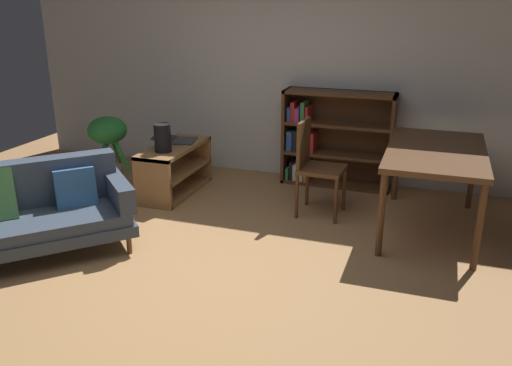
{
  "coord_description": "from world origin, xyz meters",
  "views": [
    {
      "loc": [
        1.66,
        -3.37,
        2.08
      ],
      "look_at": [
        0.27,
        0.66,
        0.58
      ],
      "focal_mm": 37.34,
      "sensor_mm": 36.0,
      "label": 1
    }
  ],
  "objects_px": {
    "fabric_couch": "(16,213)",
    "media_console": "(175,169)",
    "dining_table": "(436,157)",
    "dining_chair_near": "(315,163)",
    "open_laptop": "(177,140)",
    "potted_floor_plant": "(108,141)",
    "bookshelf": "(331,139)",
    "desk_speaker": "(163,138)"
  },
  "relations": [
    {
      "from": "fabric_couch",
      "to": "open_laptop",
      "type": "xyz_separation_m",
      "value": [
        0.49,
        1.98,
        0.17
      ]
    },
    {
      "from": "open_laptop",
      "to": "potted_floor_plant",
      "type": "xyz_separation_m",
      "value": [
        -0.73,
        -0.24,
        -0.02
      ]
    },
    {
      "from": "dining_table",
      "to": "dining_chair_near",
      "type": "xyz_separation_m",
      "value": [
        -1.12,
        0.04,
        -0.18
      ]
    },
    {
      "from": "fabric_couch",
      "to": "open_laptop",
      "type": "distance_m",
      "value": 2.05
    },
    {
      "from": "fabric_couch",
      "to": "media_console",
      "type": "xyz_separation_m",
      "value": [
        0.54,
        1.8,
        -0.11
      ]
    },
    {
      "from": "fabric_couch",
      "to": "dining_chair_near",
      "type": "bearing_deg",
      "value": 38.8
    },
    {
      "from": "dining_table",
      "to": "desk_speaker",
      "type": "bearing_deg",
      "value": -177.57
    },
    {
      "from": "open_laptop",
      "to": "dining_table",
      "type": "distance_m",
      "value": 2.78
    },
    {
      "from": "desk_speaker",
      "to": "potted_floor_plant",
      "type": "height_order",
      "value": "desk_speaker"
    },
    {
      "from": "desk_speaker",
      "to": "potted_floor_plant",
      "type": "xyz_separation_m",
      "value": [
        -0.79,
        0.18,
        -0.15
      ]
    },
    {
      "from": "fabric_couch",
      "to": "desk_speaker",
      "type": "bearing_deg",
      "value": 70.75
    },
    {
      "from": "potted_floor_plant",
      "to": "media_console",
      "type": "bearing_deg",
      "value": 4.4
    },
    {
      "from": "media_console",
      "to": "dining_chair_near",
      "type": "xyz_separation_m",
      "value": [
        1.59,
        -0.09,
        0.26
      ]
    },
    {
      "from": "desk_speaker",
      "to": "dining_chair_near",
      "type": "relative_size",
      "value": 0.31
    },
    {
      "from": "dining_table",
      "to": "dining_chair_near",
      "type": "relative_size",
      "value": 1.58
    },
    {
      "from": "bookshelf",
      "to": "dining_chair_near",
      "type": "bearing_deg",
      "value": -87.79
    },
    {
      "from": "media_console",
      "to": "dining_table",
      "type": "height_order",
      "value": "dining_table"
    },
    {
      "from": "media_console",
      "to": "potted_floor_plant",
      "type": "relative_size",
      "value": 1.28
    },
    {
      "from": "desk_speaker",
      "to": "dining_table",
      "type": "bearing_deg",
      "value": 2.43
    },
    {
      "from": "potted_floor_plant",
      "to": "fabric_couch",
      "type": "bearing_deg",
      "value": -81.86
    },
    {
      "from": "open_laptop",
      "to": "dining_table",
      "type": "bearing_deg",
      "value": -6.41
    },
    {
      "from": "open_laptop",
      "to": "bookshelf",
      "type": "relative_size",
      "value": 0.42
    },
    {
      "from": "dining_table",
      "to": "bookshelf",
      "type": "xyz_separation_m",
      "value": [
        -1.15,
        1.01,
        -0.18
      ]
    },
    {
      "from": "potted_floor_plant",
      "to": "bookshelf",
      "type": "bearing_deg",
      "value": 21.92
    },
    {
      "from": "fabric_couch",
      "to": "desk_speaker",
      "type": "relative_size",
      "value": 6.16
    },
    {
      "from": "desk_speaker",
      "to": "dining_chair_near",
      "type": "xyz_separation_m",
      "value": [
        1.58,
        0.15,
        -0.15
      ]
    },
    {
      "from": "desk_speaker",
      "to": "potted_floor_plant",
      "type": "relative_size",
      "value": 0.36
    },
    {
      "from": "media_console",
      "to": "dining_table",
      "type": "bearing_deg",
      "value": -2.66
    },
    {
      "from": "potted_floor_plant",
      "to": "bookshelf",
      "type": "relative_size",
      "value": 0.66
    },
    {
      "from": "desk_speaker",
      "to": "potted_floor_plant",
      "type": "distance_m",
      "value": 0.83
    },
    {
      "from": "fabric_couch",
      "to": "desk_speaker",
      "type": "distance_m",
      "value": 1.68
    },
    {
      "from": "media_console",
      "to": "desk_speaker",
      "type": "xyz_separation_m",
      "value": [
        0.0,
        -0.24,
        0.42
      ]
    },
    {
      "from": "potted_floor_plant",
      "to": "dining_chair_near",
      "type": "bearing_deg",
      "value": -0.64
    },
    {
      "from": "dining_table",
      "to": "bookshelf",
      "type": "bearing_deg",
      "value": 138.93
    },
    {
      "from": "fabric_couch",
      "to": "media_console",
      "type": "relative_size",
      "value": 1.74
    },
    {
      "from": "fabric_couch",
      "to": "bookshelf",
      "type": "bearing_deg",
      "value": 52.03
    },
    {
      "from": "media_console",
      "to": "bookshelf",
      "type": "height_order",
      "value": "bookshelf"
    },
    {
      "from": "open_laptop",
      "to": "potted_floor_plant",
      "type": "relative_size",
      "value": 0.64
    },
    {
      "from": "fabric_couch",
      "to": "bookshelf",
      "type": "relative_size",
      "value": 1.46
    },
    {
      "from": "open_laptop",
      "to": "media_console",
      "type": "bearing_deg",
      "value": -73.55
    },
    {
      "from": "potted_floor_plant",
      "to": "bookshelf",
      "type": "distance_m",
      "value": 2.52
    },
    {
      "from": "potted_floor_plant",
      "to": "open_laptop",
      "type": "bearing_deg",
      "value": 18.46
    }
  ]
}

